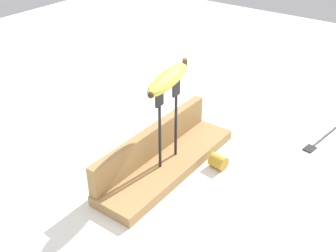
{
  "coord_description": "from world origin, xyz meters",
  "views": [
    {
      "loc": [
        -0.68,
        -0.5,
        0.64
      ],
      "look_at": [
        0.0,
        0.0,
        0.13
      ],
      "focal_mm": 44.24,
      "sensor_mm": 36.0,
      "label": 1
    }
  ],
  "objects_px": {
    "fork_stand_center": "(169,119)",
    "banana_raised_center": "(169,79)",
    "banana_chunk_far": "(218,161)",
    "fork_fallen_near": "(318,141)"
  },
  "relations": [
    {
      "from": "fork_stand_center",
      "to": "banana_raised_center",
      "type": "relative_size",
      "value": 1.08
    },
    {
      "from": "fork_stand_center",
      "to": "banana_chunk_far",
      "type": "distance_m",
      "value": 0.18
    },
    {
      "from": "banana_raised_center",
      "to": "banana_chunk_far",
      "type": "bearing_deg",
      "value": -49.91
    },
    {
      "from": "banana_raised_center",
      "to": "banana_chunk_far",
      "type": "relative_size",
      "value": 4.11
    },
    {
      "from": "banana_raised_center",
      "to": "fork_fallen_near",
      "type": "relative_size",
      "value": 1.03
    },
    {
      "from": "banana_chunk_far",
      "to": "fork_fallen_near",
      "type": "bearing_deg",
      "value": -32.23
    },
    {
      "from": "fork_fallen_near",
      "to": "banana_chunk_far",
      "type": "bearing_deg",
      "value": 147.77
    },
    {
      "from": "banana_raised_center",
      "to": "fork_fallen_near",
      "type": "xyz_separation_m",
      "value": [
        0.35,
        -0.26,
        -0.25
      ]
    },
    {
      "from": "fork_stand_center",
      "to": "banana_chunk_far",
      "type": "height_order",
      "value": "fork_stand_center"
    },
    {
      "from": "fork_stand_center",
      "to": "fork_fallen_near",
      "type": "distance_m",
      "value": 0.46
    }
  ]
}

